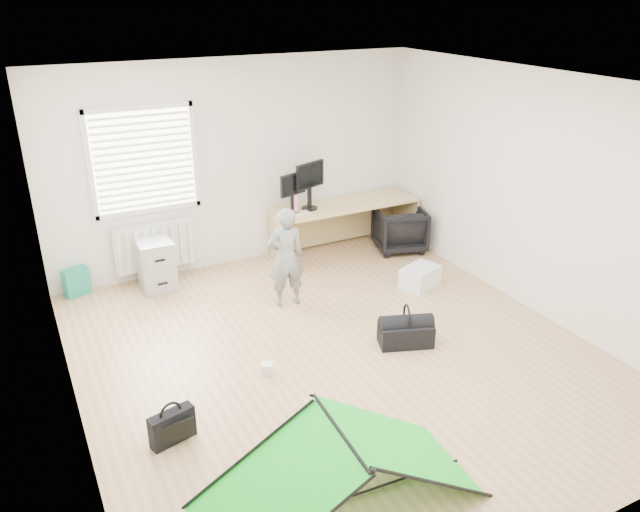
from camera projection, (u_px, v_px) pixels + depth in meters
name	position (u px, v px, depth m)	size (l,w,h in m)	color
ground	(338.00, 354.00, 6.41)	(5.50, 5.50, 0.00)	tan
back_wall	(238.00, 164.00, 8.12)	(5.00, 0.02, 2.70)	silver
window	(144.00, 161.00, 7.50)	(1.20, 0.06, 1.20)	silver
radiator	(154.00, 246.00, 7.91)	(1.00, 0.12, 0.60)	silver
desk	(345.00, 227.00, 8.81)	(2.06, 0.65, 0.70)	tan
filing_cabinet	(156.00, 263.00, 7.74)	(0.41, 0.54, 0.63)	#A5A9AA
monitor_left	(293.00, 198.00, 8.23)	(0.42, 0.09, 0.40)	black
monitor_right	(309.00, 192.00, 8.37)	(0.50, 0.11, 0.48)	black
keyboard	(295.00, 214.00, 8.24)	(0.40, 0.14, 0.02)	beige
thermos	(296.00, 204.00, 8.26)	(0.07, 0.07, 0.26)	#C9708B
office_chair	(399.00, 229.00, 8.85)	(0.66, 0.68, 0.62)	black
person	(286.00, 257.00, 7.20)	(0.44, 0.29, 1.21)	slate
kite	(339.00, 468.00, 4.45)	(2.09, 0.91, 0.65)	#12C725
storage_crate	(420.00, 277.00, 7.80)	(0.48, 0.33, 0.27)	silver
tote_bag	(77.00, 282.00, 7.58)	(0.30, 0.13, 0.35)	#1F9279
laptop_bag	(172.00, 427.00, 5.14)	(0.39, 0.12, 0.29)	black
white_box	(267.00, 368.00, 6.08)	(0.11, 0.11, 0.11)	silver
duffel_bag	(406.00, 334.00, 6.55)	(0.56, 0.28, 0.24)	black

